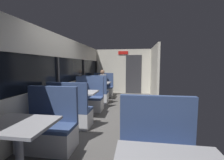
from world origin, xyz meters
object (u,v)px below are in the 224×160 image
at_px(dining_table_near_window, 18,130).
at_px(bench_near_window_facing_entry, 49,130).
at_px(dining_table_far_window, 100,85).
at_px(bench_far_window_facing_end, 96,95).
at_px(bench_mid_window_facing_end, 71,114).
at_px(dining_table_mid_window, 81,95).
at_px(seated_passenger, 103,85).
at_px(bench_mid_window_facing_entry, 88,100).
at_px(bench_far_window_facing_entry, 103,89).

xyz_separation_m(dining_table_near_window, bench_near_window_facing_entry, (0.00, 0.70, -0.31)).
relative_size(dining_table_far_window, bench_far_window_facing_end, 0.82).
bearing_deg(bench_mid_window_facing_end, dining_table_mid_window, 90.00).
height_order(dining_table_near_window, bench_far_window_facing_end, bench_far_window_facing_end).
height_order(bench_near_window_facing_entry, seated_passenger, seated_passenger).
xyz_separation_m(bench_near_window_facing_entry, bench_mid_window_facing_end, (0.00, 0.94, 0.00)).
bearing_deg(bench_near_window_facing_entry, bench_mid_window_facing_entry, 90.00).
bearing_deg(dining_table_mid_window, bench_near_window_facing_entry, -90.00).
height_order(dining_table_far_window, seated_passenger, seated_passenger).
bearing_deg(bench_mid_window_facing_end, dining_table_near_window, -90.00).
xyz_separation_m(bench_mid_window_facing_end, bench_far_window_facing_entry, (0.00, 3.74, 0.00)).
bearing_deg(dining_table_near_window, dining_table_mid_window, 90.00).
bearing_deg(bench_near_window_facing_entry, dining_table_mid_window, 90.00).
distance_m(bench_mid_window_facing_entry, bench_far_window_facing_end, 0.94).
bearing_deg(seated_passenger, bench_near_window_facing_entry, -90.00).
distance_m(dining_table_mid_window, bench_mid_window_facing_end, 0.77).
height_order(bench_near_window_facing_entry, bench_far_window_facing_entry, same).
bearing_deg(bench_mid_window_facing_entry, dining_table_near_window, -90.00).
bearing_deg(bench_mid_window_facing_entry, bench_near_window_facing_entry, -90.00).
distance_m(dining_table_mid_window, bench_mid_window_facing_entry, 0.77).
height_order(dining_table_far_window, bench_far_window_facing_end, bench_far_window_facing_end).
relative_size(bench_near_window_facing_entry, bench_mid_window_facing_end, 1.00).
distance_m(bench_mid_window_facing_end, bench_mid_window_facing_entry, 1.40).
bearing_deg(bench_mid_window_facing_end, bench_mid_window_facing_entry, 90.00).
height_order(bench_mid_window_facing_entry, bench_far_window_facing_entry, same).
bearing_deg(bench_far_window_facing_entry, seated_passenger, -90.00).
xyz_separation_m(dining_table_near_window, dining_table_far_window, (0.00, 4.69, 0.00)).
height_order(bench_near_window_facing_entry, dining_table_mid_window, bench_near_window_facing_entry).
height_order(bench_near_window_facing_entry, bench_far_window_facing_end, same).
xyz_separation_m(dining_table_mid_window, dining_table_far_window, (0.00, 2.34, 0.00)).
relative_size(bench_mid_window_facing_entry, seated_passenger, 0.87).
height_order(bench_mid_window_facing_end, bench_far_window_facing_end, same).
xyz_separation_m(dining_table_far_window, bench_far_window_facing_end, (0.00, -0.70, -0.31)).
relative_size(bench_mid_window_facing_entry, bench_far_window_facing_end, 1.00).
bearing_deg(bench_mid_window_facing_entry, seated_passenger, 90.00).
bearing_deg(dining_table_near_window, bench_mid_window_facing_entry, 90.00).
xyz_separation_m(bench_mid_window_facing_end, dining_table_far_window, (0.00, 3.04, 0.31)).
bearing_deg(bench_mid_window_facing_end, bench_far_window_facing_end, 90.00).
xyz_separation_m(dining_table_mid_window, bench_far_window_facing_entry, (0.00, 3.04, -0.31)).
relative_size(bench_mid_window_facing_end, bench_far_window_facing_entry, 1.00).
height_order(bench_near_window_facing_entry, bench_mid_window_facing_end, same).
relative_size(bench_far_window_facing_entry, seated_passenger, 0.87).
relative_size(bench_mid_window_facing_entry, dining_table_far_window, 1.22).
distance_m(bench_mid_window_facing_end, bench_far_window_facing_end, 2.34).
relative_size(bench_near_window_facing_entry, bench_far_window_facing_end, 1.00).
xyz_separation_m(bench_mid_window_facing_end, bench_mid_window_facing_entry, (0.00, 1.40, 0.00)).
bearing_deg(dining_table_near_window, bench_far_window_facing_entry, 90.00).
relative_size(bench_mid_window_facing_end, dining_table_far_window, 1.22).
bearing_deg(bench_far_window_facing_entry, dining_table_far_window, -90.00).
bearing_deg(bench_near_window_facing_entry, bench_far_window_facing_entry, 90.00).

